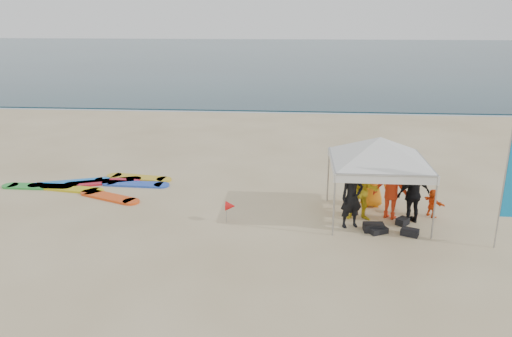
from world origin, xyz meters
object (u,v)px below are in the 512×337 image
object	(u,v)px
person_black_a	(352,197)
person_yellow	(363,191)
person_black_b	(413,194)
person_orange_b	(372,179)
person_seated	(432,203)
surfboard_spread	(95,185)
canopy_tent	(380,138)
marker_pennant	(230,206)
person_orange_a	(392,188)

from	to	relation	value
person_black_a	person_yellow	xyz separation A→B (m)	(0.38, 0.52, 0.01)
person_black_b	person_orange_b	xyz separation A→B (m)	(-0.99, 1.20, 0.04)
person_seated	surfboard_spread	size ratio (longest dim) A/B	0.16
person_yellow	canopy_tent	bearing A→B (deg)	24.05
person_black_a	person_orange_b	size ratio (longest dim) A/B	0.98
person_orange_b	person_seated	xyz separation A→B (m)	(1.69, -0.72, -0.47)
person_seated	marker_pennant	distance (m)	5.99
person_seated	canopy_tent	bearing A→B (deg)	69.20
canopy_tent	person_yellow	bearing A→B (deg)	-156.09
surfboard_spread	person_black_b	bearing A→B (deg)	-12.59
person_orange_b	marker_pennant	size ratio (longest dim) A/B	2.83
person_orange_a	marker_pennant	world-z (taller)	person_orange_a
marker_pennant	surfboard_spread	xyz separation A→B (m)	(-5.16, 2.73, -0.46)
person_black_a	person_black_b	bearing A→B (deg)	-5.36
person_orange_a	person_orange_b	distance (m)	0.99
person_black_a	surfboard_spread	distance (m)	9.07
person_black_a	canopy_tent	size ratio (longest dim) A/B	0.47
person_black_b	person_seated	world-z (taller)	person_black_b
person_black_b	canopy_tent	world-z (taller)	canopy_tent
person_black_b	person_seated	size ratio (longest dim) A/B	2.01
person_black_b	canopy_tent	xyz separation A→B (m)	(-1.01, 0.24, 1.59)
person_black_b	person_orange_b	world-z (taller)	person_orange_b
person_black_a	marker_pennant	size ratio (longest dim) A/B	2.78
person_black_a	person_yellow	world-z (taller)	person_yellow
canopy_tent	marker_pennant	size ratio (longest dim) A/B	5.86
person_black_a	person_black_b	size ratio (longest dim) A/B	1.02
person_black_a	person_orange_b	xyz separation A→B (m)	(0.80, 1.65, 0.02)
person_orange_b	person_seated	world-z (taller)	person_orange_b
person_yellow	marker_pennant	size ratio (longest dim) A/B	2.81
person_black_b	person_orange_b	size ratio (longest dim) A/B	0.96
person_yellow	canopy_tent	size ratio (longest dim) A/B	0.48
person_orange_b	surfboard_spread	world-z (taller)	person_orange_b
person_black_b	surfboard_spread	size ratio (longest dim) A/B	0.33
canopy_tent	surfboard_spread	xyz separation A→B (m)	(-9.38, 2.08, -2.42)
person_yellow	person_orange_b	bearing A→B (deg)	69.51
person_orange_b	person_black_a	bearing A→B (deg)	67.72
person_orange_a	person_orange_b	size ratio (longest dim) A/B	1.02
person_orange_a	surfboard_spread	distance (m)	10.08
person_orange_a	person_orange_b	xyz separation A→B (m)	(-0.45, 0.88, -0.02)
marker_pennant	person_orange_a	bearing A→B (deg)	8.70
person_black_b	surfboard_spread	bearing A→B (deg)	-32.81
person_orange_a	marker_pennant	distance (m)	4.76
person_black_a	person_seated	size ratio (longest dim) A/B	2.06
person_seated	person_orange_a	bearing A→B (deg)	69.01
person_orange_b	marker_pennant	xyz separation A→B (m)	(-4.24, -1.60, -0.41)
surfboard_spread	person_black_a	bearing A→B (deg)	-17.91
person_black_b	canopy_tent	bearing A→B (deg)	-33.67
person_yellow	surfboard_spread	bearing A→B (deg)	166.01
person_seated	surfboard_spread	xyz separation A→B (m)	(-11.08, 1.84, -0.40)
person_black_a	canopy_tent	xyz separation A→B (m)	(0.79, 0.70, 1.57)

